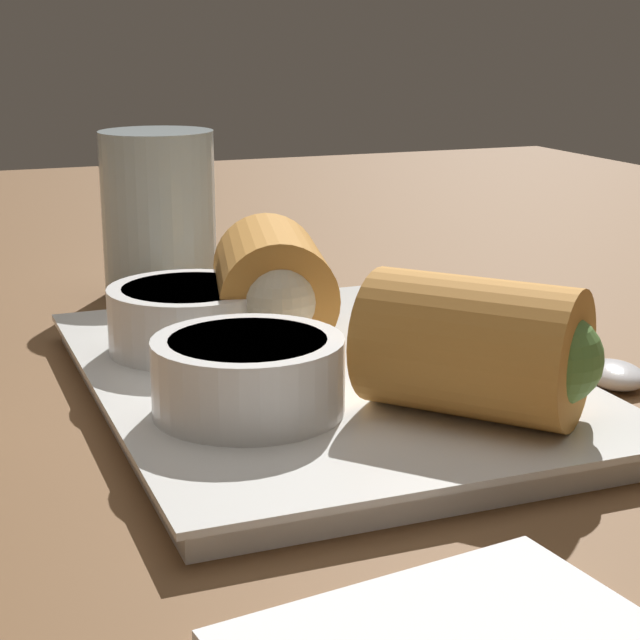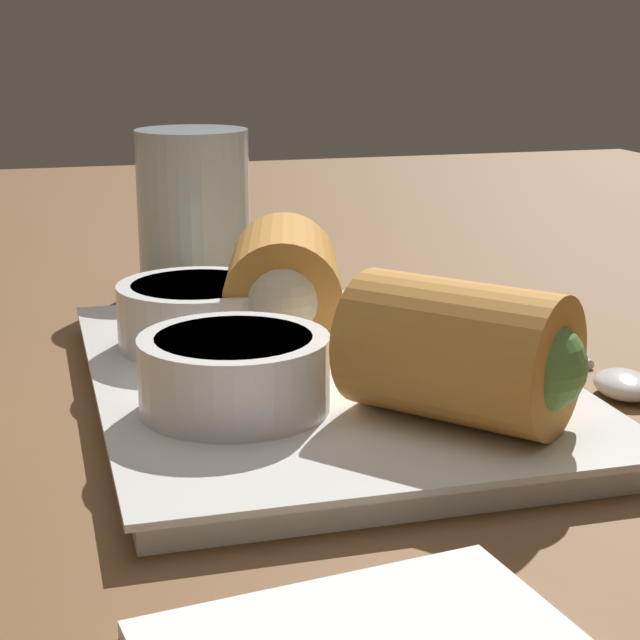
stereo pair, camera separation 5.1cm
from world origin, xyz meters
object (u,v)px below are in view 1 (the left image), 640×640
(spoon, at_px, (600,367))
(dipping_bowl_far, at_px, (189,315))
(dipping_bowl_near, at_px, (248,372))
(serving_plate, at_px, (320,382))
(drinking_glass, at_px, (159,214))

(spoon, bearing_deg, dipping_bowl_far, 68.05)
(dipping_bowl_far, bearing_deg, dipping_bowl_near, 179.89)
(serving_plate, bearing_deg, spoon, -100.14)
(serving_plate, height_order, spoon, serving_plate)
(dipping_bowl_near, xyz_separation_m, dipping_bowl_far, (0.10, -0.00, 0.00))
(dipping_bowl_near, distance_m, dipping_bowl_far, 0.10)
(dipping_bowl_near, height_order, drinking_glass, drinking_glass)
(serving_plate, xyz_separation_m, drinking_glass, (0.23, 0.02, 0.05))
(spoon, relative_size, drinking_glass, 1.46)
(dipping_bowl_near, bearing_deg, dipping_bowl_far, -0.11)
(dipping_bowl_near, relative_size, spoon, 0.51)
(spoon, bearing_deg, serving_plate, 79.86)
(spoon, xyz_separation_m, drinking_glass, (0.25, 0.17, 0.05))
(dipping_bowl_far, bearing_deg, serving_plate, -136.16)
(serving_plate, xyz_separation_m, dipping_bowl_near, (-0.05, 0.05, 0.03))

